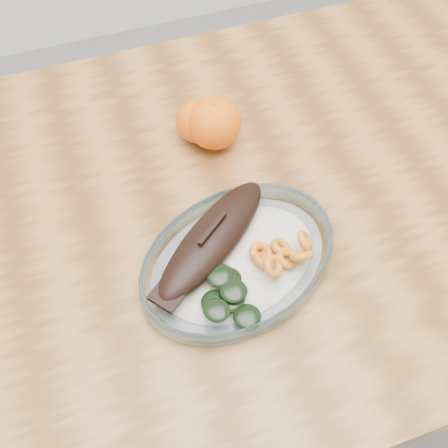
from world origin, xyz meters
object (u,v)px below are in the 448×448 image
object	(u,v)px
dining_table	(226,237)
plated_meal	(237,258)
orange_left	(214,123)
orange_right	(198,121)

from	to	relation	value
dining_table	plated_meal	bearing A→B (deg)	-101.91
dining_table	orange_left	distance (m)	0.19
orange_left	orange_right	xyz separation A→B (m)	(-0.02, 0.02, -0.01)
plated_meal	orange_left	xyz separation A→B (m)	(0.05, 0.23, 0.03)
orange_right	plated_meal	bearing A→B (deg)	-95.40
orange_right	dining_table	bearing A→B (deg)	-90.17
plated_meal	orange_right	world-z (taller)	plated_meal
dining_table	orange_left	world-z (taller)	orange_left
plated_meal	orange_left	bearing A→B (deg)	60.45
orange_left	orange_right	bearing A→B (deg)	137.54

